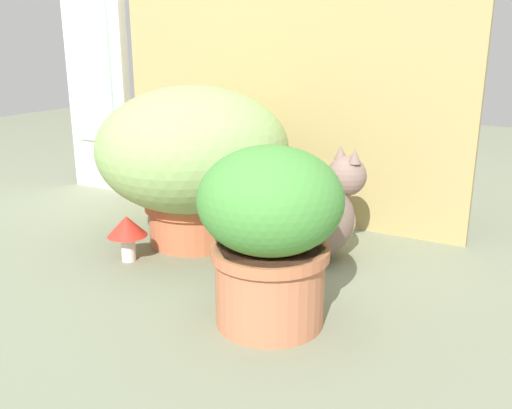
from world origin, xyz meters
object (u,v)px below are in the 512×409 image
leafy_planter (270,229)px  mushroom_ornament_red (127,229)px  cat (317,217)px  grass_planter (193,156)px

leafy_planter → mushroom_ornament_red: bearing=166.6°
leafy_planter → cat: 0.40m
grass_planter → leafy_planter: grass_planter is taller
grass_planter → leafy_planter: 0.55m
grass_planter → cat: (0.37, 0.05, -0.14)m
cat → mushroom_ornament_red: size_ratio=2.60×
leafy_planter → cat: bearing=98.1°
leafy_planter → cat: (-0.05, 0.38, -0.09)m
grass_planter → mushroom_ornament_red: grass_planter is taller
leafy_planter → mushroom_ornament_red: (-0.50, 0.12, -0.12)m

